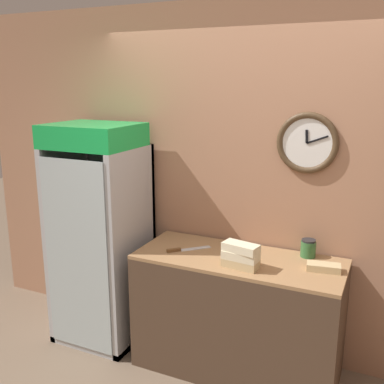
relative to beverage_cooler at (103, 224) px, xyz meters
name	(u,v)px	position (x,y,z in m)	size (l,w,h in m)	color
wall_back	(256,185)	(1.19, 0.32, 0.37)	(5.20, 0.10, 2.70)	#AD7A5B
prep_counter	(237,314)	(1.19, -0.03, -0.53)	(1.48, 0.61, 0.90)	#4C3828
beverage_cooler	(103,224)	(0.00, 0.00, 0.00)	(0.68, 0.64, 1.81)	#B2B7BC
sandwich_stack_bottom	(240,263)	(1.25, -0.19, -0.05)	(0.25, 0.14, 0.06)	tan
sandwich_stack_middle	(241,256)	(1.25, -0.19, 0.00)	(0.25, 0.14, 0.06)	beige
sandwich_stack_top	(241,248)	(1.25, -0.19, 0.06)	(0.26, 0.16, 0.06)	beige
sandwich_flat_left	(324,267)	(1.78, -0.01, -0.06)	(0.23, 0.13, 0.05)	tan
chefs_knife	(183,249)	(0.77, -0.07, -0.07)	(0.27, 0.26, 0.02)	silver
condiment_jar	(308,248)	(1.63, 0.20, -0.02)	(0.11, 0.11, 0.13)	#336B38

